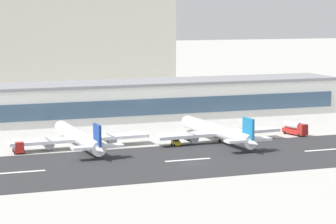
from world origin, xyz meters
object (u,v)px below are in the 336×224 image
object	(u,v)px
distant_hotel_block	(25,37)
airliner_blue_tail_gate_1	(219,132)
airliner_navy_tail_gate_0	(80,138)
service_baggage_tug_1	(176,142)
terminal_building	(106,101)
service_fuel_truck_2	(295,128)
service_box_truck_0	(18,146)

from	to	relation	value
distant_hotel_block	airliner_blue_tail_gate_1	bearing A→B (deg)	-79.33
airliner_navy_tail_gate_0	service_baggage_tug_1	xyz separation A→B (m)	(25.86, -4.27, -1.81)
distant_hotel_block	terminal_building	bearing A→B (deg)	-84.39
terminal_building	service_fuel_truck_2	distance (m)	65.77
terminal_building	distant_hotel_block	bearing A→B (deg)	95.61
distant_hotel_block	service_box_truck_0	distance (m)	159.70
terminal_building	service_baggage_tug_1	size ratio (longest dim) A/B	51.58
airliner_navy_tail_gate_0	service_box_truck_0	size ratio (longest dim) A/B	7.09
airliner_navy_tail_gate_0	airliner_blue_tail_gate_1	bearing A→B (deg)	-98.93
service_fuel_truck_2	service_box_truck_0	bearing A→B (deg)	-105.02
distant_hotel_block	service_baggage_tug_1	world-z (taller)	distant_hotel_block
airliner_blue_tail_gate_1	service_box_truck_0	distance (m)	55.62
service_box_truck_0	service_fuel_truck_2	size ratio (longest dim) A/B	0.68
service_box_truck_0	service_baggage_tug_1	world-z (taller)	service_box_truck_0
terminal_building	airliner_blue_tail_gate_1	bearing A→B (deg)	-69.08
distant_hotel_block	service_fuel_truck_2	size ratio (longest dim) A/B	15.63
service_baggage_tug_1	service_box_truck_0	bearing A→B (deg)	-98.17
airliner_navy_tail_gate_0	service_box_truck_0	distance (m)	16.49
distant_hotel_block	service_baggage_tug_1	xyz separation A→B (m)	(17.01, -160.31, -23.47)
terminal_building	airliner_blue_tail_gate_1	world-z (taller)	terminal_building
airliner_blue_tail_gate_1	distant_hotel_block	bearing A→B (deg)	6.41
terminal_building	service_fuel_truck_2	size ratio (longest dim) A/B	18.95
service_baggage_tug_1	service_fuel_truck_2	distance (m)	39.65
service_baggage_tug_1	service_fuel_truck_2	bearing A→B (deg)	93.53
airliner_navy_tail_gate_0	service_baggage_tug_1	distance (m)	26.27
terminal_building	airliner_navy_tail_gate_0	distance (m)	50.95
distant_hotel_block	service_box_truck_0	xyz separation A→B (m)	(-25.31, -156.04, -22.73)
service_box_truck_0	service_baggage_tug_1	size ratio (longest dim) A/B	1.86
terminal_building	service_box_truck_0	world-z (taller)	terminal_building
service_box_truck_0	service_fuel_truck_2	xyz separation A→B (m)	(81.75, -0.18, 0.24)
service_baggage_tug_1	service_fuel_truck_2	size ratio (longest dim) A/B	0.37
terminal_building	distant_hotel_block	world-z (taller)	distant_hotel_block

